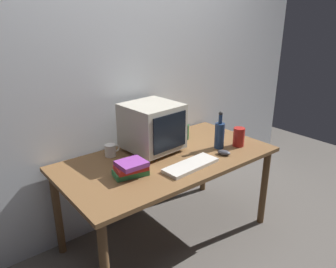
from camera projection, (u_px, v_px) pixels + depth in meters
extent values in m
plane|color=#56514C|center=(168.00, 235.00, 2.62)|extent=(6.00, 6.00, 0.00)
cube|color=silver|center=(130.00, 74.00, 2.54)|extent=(4.00, 0.08, 2.50)
cube|color=brown|center=(168.00, 159.00, 2.39)|extent=(1.60, 0.83, 0.03)
cylinder|color=brown|center=(264.00, 187.00, 2.68)|extent=(0.06, 0.06, 0.67)
cylinder|color=brown|center=(58.00, 213.00, 2.33)|extent=(0.06, 0.06, 0.67)
cylinder|color=brown|center=(204.00, 159.00, 3.20)|extent=(0.06, 0.06, 0.67)
cube|color=#B2AD9E|center=(152.00, 149.00, 2.49)|extent=(0.30, 0.26, 0.03)
cube|color=#B2AD9E|center=(152.00, 126.00, 2.42)|extent=(0.41, 0.41, 0.34)
cube|color=black|center=(170.00, 132.00, 2.29)|extent=(0.31, 0.03, 0.27)
cube|color=beige|center=(191.00, 165.00, 2.22)|extent=(0.43, 0.18, 0.02)
ellipsoid|color=#3F3F47|center=(224.00, 153.00, 2.41)|extent=(0.09, 0.11, 0.04)
cylinder|color=navy|center=(219.00, 136.00, 2.51)|extent=(0.08, 0.08, 0.20)
cylinder|color=navy|center=(220.00, 119.00, 2.46)|extent=(0.03, 0.03, 0.07)
sphere|color=#262626|center=(221.00, 113.00, 2.44)|extent=(0.03, 0.03, 0.03)
cylinder|color=#1E4C23|center=(185.00, 132.00, 2.70)|extent=(0.06, 0.06, 0.12)
cylinder|color=#1E4C23|center=(185.00, 122.00, 2.67)|extent=(0.02, 0.02, 0.04)
sphere|color=#262626|center=(185.00, 119.00, 2.66)|extent=(0.03, 0.03, 0.03)
cube|color=#33894C|center=(131.00, 172.00, 2.10)|extent=(0.24, 0.17, 0.04)
cube|color=red|center=(131.00, 168.00, 2.09)|extent=(0.23, 0.16, 0.03)
cube|color=#843893|center=(132.00, 164.00, 2.07)|extent=(0.18, 0.16, 0.03)
cylinder|color=white|center=(110.00, 150.00, 2.38)|extent=(0.08, 0.08, 0.09)
torus|color=white|center=(116.00, 148.00, 2.41)|extent=(0.06, 0.01, 0.06)
cylinder|color=#A51E19|center=(239.00, 137.00, 2.56)|extent=(0.09, 0.09, 0.15)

